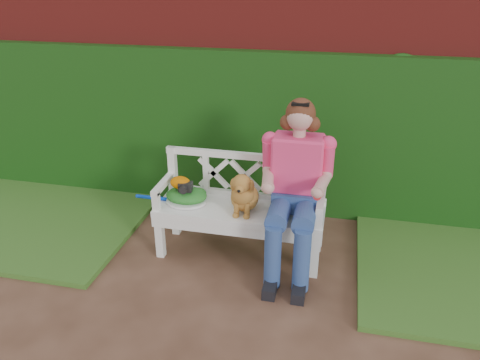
# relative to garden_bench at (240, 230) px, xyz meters

# --- Properties ---
(ground) EXTENTS (60.00, 60.00, 0.00)m
(ground) POSITION_rel_garden_bench_xyz_m (-0.03, -0.73, -0.24)
(ground) COLOR #42281C
(brick_wall) EXTENTS (10.00, 0.30, 2.20)m
(brick_wall) POSITION_rel_garden_bench_xyz_m (-0.03, 1.17, 0.86)
(brick_wall) COLOR maroon
(brick_wall) RESTS_ON ground
(ivy_hedge) EXTENTS (10.00, 0.18, 1.70)m
(ivy_hedge) POSITION_rel_garden_bench_xyz_m (-0.03, 0.95, 0.61)
(ivy_hedge) COLOR #17470F
(ivy_hedge) RESTS_ON ground
(grass_left) EXTENTS (2.60, 2.00, 0.05)m
(grass_left) POSITION_rel_garden_bench_xyz_m (-2.43, 0.17, -0.21)
(grass_left) COLOR #2A511A
(grass_left) RESTS_ON ground
(garden_bench) EXTENTS (1.63, 0.76, 0.48)m
(garden_bench) POSITION_rel_garden_bench_xyz_m (0.00, 0.00, 0.00)
(garden_bench) COLOR white
(garden_bench) RESTS_ON ground
(seated_woman) EXTENTS (0.67, 0.88, 1.51)m
(seated_woman) POSITION_rel_garden_bench_xyz_m (0.49, -0.02, 0.52)
(seated_woman) COLOR #FA4A83
(seated_woman) RESTS_ON ground
(dog) EXTENTS (0.38, 0.43, 0.40)m
(dog) POSITION_rel_garden_bench_xyz_m (0.05, -0.06, 0.44)
(dog) COLOR brown
(dog) RESTS_ON garden_bench
(tennis_racket) EXTENTS (0.75, 0.43, 0.03)m
(tennis_racket) POSITION_rel_garden_bench_xyz_m (-0.53, -0.02, 0.26)
(tennis_racket) COLOR white
(tennis_racket) RESTS_ON garden_bench
(green_bag) EXTENTS (0.46, 0.41, 0.13)m
(green_bag) POSITION_rel_garden_bench_xyz_m (-0.50, 0.01, 0.30)
(green_bag) COLOR #20672B
(green_bag) RESTS_ON garden_bench
(camera_item) EXTENTS (0.13, 0.10, 0.08)m
(camera_item) POSITION_rel_garden_bench_xyz_m (-0.49, -0.03, 0.41)
(camera_item) COLOR black
(camera_item) RESTS_ON green_bag
(baseball_glove) EXTENTS (0.21, 0.18, 0.12)m
(baseball_glove) POSITION_rel_garden_bench_xyz_m (-0.55, -0.00, 0.43)
(baseball_glove) COLOR #BB5F01
(baseball_glove) RESTS_ON green_bag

